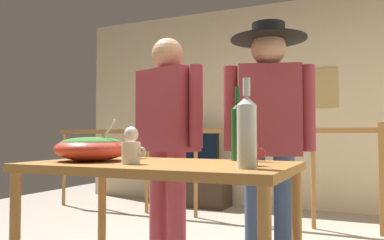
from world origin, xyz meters
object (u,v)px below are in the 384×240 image
person_standing_left (167,130)px  wine_glass (131,136)px  serving_table (160,180)px  mug_red (250,154)px  mug_white (131,153)px  salad_bowl (92,147)px  wine_bottle_clear (247,131)px  wine_bottle_green (238,130)px  tv_console (195,187)px  flat_screen_tv (194,147)px  framed_picture (317,88)px  person_standing_right (269,128)px  stair_railing (242,159)px

person_standing_left → wine_glass: bearing=111.4°
serving_table → mug_red: bearing=-2.3°
mug_white → mug_red: 0.54m
mug_white → salad_bowl: bearing=162.2°
wine_bottle_clear → wine_bottle_green: size_ratio=0.94×
tv_console → salad_bowl: 3.27m
flat_screen_tv → wine_glass: size_ratio=3.74×
wine_bottle_clear → mug_white: bearing=178.8°
framed_picture → person_standing_right: framed_picture is taller
wine_bottle_green → mug_red: 0.36m
wine_bottle_clear → framed_picture: bearing=92.1°
salad_bowl → tv_console: bearing=104.4°
serving_table → salad_bowl: size_ratio=3.39×
mug_red → wine_bottle_green: bearing=116.8°
salad_bowl → mug_red: salad_bowl is taller
wine_bottle_green → tv_console: bearing=118.0°
framed_picture → wine_glass: size_ratio=2.62×
person_standing_left → person_standing_right: person_standing_right is taller
mug_white → flat_screen_tv: bearing=109.2°
tv_console → person_standing_left: bearing=-70.6°
wine_bottle_green → mug_red: size_ratio=3.64×
wine_glass → person_standing_left: (-0.03, 0.50, 0.04)m
person_standing_left → mug_white: bearing=126.0°
stair_railing → mug_red: size_ratio=36.77×
stair_railing → wine_bottle_clear: bearing=-72.5°
salad_bowl → person_standing_left: (0.01, 0.81, 0.10)m
wine_bottle_clear → mug_red: (-0.03, 0.14, -0.10)m
framed_picture → salad_bowl: 3.53m
person_standing_right → serving_table: bearing=46.5°
mug_red → person_standing_left: 1.13m
person_standing_left → person_standing_right: bearing=-162.0°
tv_console → wine_bottle_clear: 3.68m
serving_table → mug_red: 0.48m
flat_screen_tv → person_standing_left: person_standing_left is taller
framed_picture → wine_bottle_clear: framed_picture is taller
flat_screen_tv → serving_table: bearing=-68.8°
salad_bowl → wine_bottle_green: 0.76m
framed_picture → flat_screen_tv: bearing=-168.1°
wine_bottle_clear → person_standing_left: size_ratio=0.23×
person_standing_right → stair_railing: bearing=-85.4°
serving_table → wine_bottle_green: bearing=43.3°
wine_glass → wine_bottle_clear: (0.82, -0.41, 0.02)m
salad_bowl → mug_white: (0.30, -0.10, -0.02)m
framed_picture → tv_console: bearing=-169.2°
flat_screen_tv → wine_bottle_green: bearing=-61.7°
mug_red → person_standing_right: bearing=97.2°
wine_glass → salad_bowl: bearing=-97.7°
serving_table → tv_console: bearing=111.0°
mug_red → person_standing_left: person_standing_left is taller
mug_white → person_standing_right: (0.43, 0.91, 0.13)m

